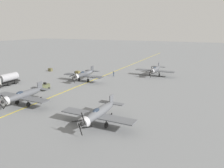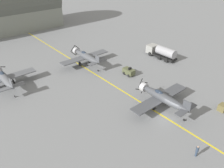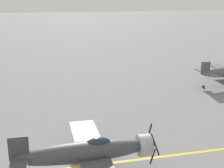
% 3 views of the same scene
% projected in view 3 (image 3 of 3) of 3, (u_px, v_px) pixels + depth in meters
% --- Properties ---
extents(airplane_mid_center, '(12.00, 9.98, 3.65)m').
position_uv_depth(airplane_mid_center, '(88.00, 152.00, 21.26)').
color(airplane_mid_center, '#44474C').
rests_on(airplane_mid_center, ground).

